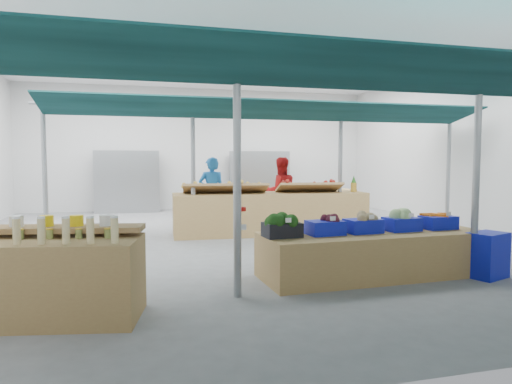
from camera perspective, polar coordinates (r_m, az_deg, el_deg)
floor at (r=9.90m, az=-1.64°, el=-5.97°), size 13.00×13.00×0.00m
hall at (r=11.20m, az=-3.35°, el=8.76°), size 13.00×13.00×13.00m
pole_grid at (r=8.30m, az=6.17°, el=4.65°), size 10.00×4.60×3.00m
awnings at (r=8.36m, az=6.22°, el=11.30°), size 9.50×7.08×0.30m
back_shelving_left at (r=15.52m, az=-15.80°, el=1.21°), size 2.00×0.50×2.00m
back_shelving_right at (r=16.08m, az=0.45°, el=1.45°), size 2.00×0.50×2.00m
bottle_shelf at (r=5.46m, az=-24.66°, el=-9.52°), size 2.10×1.48×1.15m
veg_counter at (r=7.03m, az=14.51°, el=-7.51°), size 3.41×1.26×0.65m
fruit_counter at (r=10.64m, az=1.81°, el=-2.67°), size 4.52×1.30×0.96m
far_counter at (r=13.47m, az=3.15°, el=-1.55°), size 4.64×1.27×0.82m
crate_stack at (r=7.51m, az=26.98°, el=-7.04°), size 0.65×0.55×0.66m
vendor_left at (r=11.40m, az=-5.56°, el=-0.14°), size 0.67×0.46×1.79m
vendor_right at (r=11.82m, az=3.08°, el=0.02°), size 0.90×0.72×1.79m
crate_broccoli at (r=6.31m, az=3.27°, el=-4.21°), size 0.53×0.42×0.35m
crate_beets at (r=6.57m, az=8.65°, el=-4.15°), size 0.53×0.42×0.29m
crate_celeriac at (r=6.85m, az=13.24°, el=-3.78°), size 0.53×0.42×0.31m
crate_cabbage at (r=7.20m, az=17.75°, el=-3.38°), size 0.53×0.42×0.35m
crate_carrots at (r=7.60m, az=21.81°, el=-3.46°), size 0.53×0.42×0.29m
sparrow at (r=6.14m, az=2.34°, el=-3.60°), size 0.12×0.09×0.11m
pole_ribbon at (r=5.72m, az=-1.83°, el=-2.37°), size 0.12×0.12×0.28m
apple_heap_yellow at (r=10.28m, az=-3.82°, el=0.70°), size 1.96×0.90×0.27m
apple_heap_red at (r=10.73m, az=6.65°, el=0.82°), size 1.57×0.85×0.27m
pineapple at (r=11.13m, az=12.12°, el=0.95°), size 0.14×0.14×0.39m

